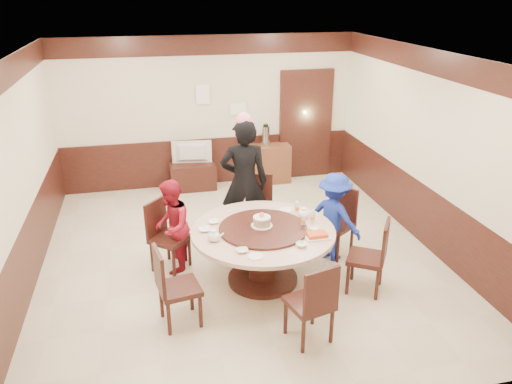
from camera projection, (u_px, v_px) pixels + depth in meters
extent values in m
plane|color=beige|center=(241.00, 256.00, 7.16)|extent=(6.00, 6.00, 0.00)
plane|color=white|center=(238.00, 56.00, 6.10)|extent=(6.00, 6.00, 0.00)
cube|color=beige|center=(209.00, 113.00, 9.33)|extent=(5.50, 0.04, 2.80)
cube|color=beige|center=(313.00, 286.00, 3.93)|extent=(5.50, 0.04, 2.80)
cube|color=beige|center=(18.00, 180.00, 6.07)|extent=(0.04, 6.00, 2.80)
cube|color=beige|center=(426.00, 150.00, 7.20)|extent=(0.04, 6.00, 2.80)
cube|color=black|center=(240.00, 228.00, 6.99)|extent=(5.50, 6.00, 0.90)
cube|color=black|center=(238.00, 70.00, 6.16)|extent=(5.50, 6.00, 0.35)
cube|color=black|center=(306.00, 126.00, 9.81)|extent=(1.05, 0.08, 2.18)
cube|color=#90DF95|center=(305.00, 125.00, 9.83)|extent=(0.88, 0.02, 2.05)
cylinder|color=black|center=(263.00, 278.00, 6.56)|extent=(0.91, 0.91, 0.06)
cylinder|color=black|center=(263.00, 257.00, 6.44)|extent=(0.37, 0.37, 0.65)
cylinder|color=#C7A191|center=(263.00, 231.00, 6.29)|extent=(1.83, 1.83, 0.05)
cylinder|color=black|center=(263.00, 228.00, 6.28)|extent=(1.12, 1.12, 0.03)
cube|color=black|center=(335.00, 225.00, 7.07)|extent=(0.61, 0.61, 0.06)
cube|color=black|center=(344.00, 203.00, 7.12)|extent=(0.28, 0.37, 0.50)
cube|color=black|center=(334.00, 240.00, 7.17)|extent=(0.36, 0.36, 0.42)
cube|color=black|center=(258.00, 211.00, 7.53)|extent=(0.55, 0.55, 0.06)
cube|color=black|center=(259.00, 189.00, 7.62)|extent=(0.41, 0.16, 0.50)
cube|color=black|center=(258.00, 225.00, 7.62)|extent=(0.36, 0.36, 0.42)
cube|color=black|center=(170.00, 239.00, 6.69)|extent=(0.62, 0.62, 0.06)
cube|color=black|center=(156.00, 218.00, 6.68)|extent=(0.30, 0.35, 0.50)
cube|color=black|center=(171.00, 255.00, 6.78)|extent=(0.36, 0.36, 0.42)
cube|color=black|center=(179.00, 288.00, 5.59)|extent=(0.51, 0.51, 0.06)
cube|color=black|center=(159.00, 271.00, 5.41)|extent=(0.11, 0.42, 0.50)
cube|color=black|center=(181.00, 306.00, 5.68)|extent=(0.36, 0.36, 0.42)
cube|color=black|center=(309.00, 303.00, 5.33)|extent=(0.54, 0.54, 0.06)
cube|color=black|center=(322.00, 291.00, 5.06)|extent=(0.42, 0.15, 0.50)
cube|color=black|center=(308.00, 322.00, 5.42)|extent=(0.36, 0.36, 0.42)
cube|color=black|center=(366.00, 258.00, 6.21)|extent=(0.61, 0.61, 0.06)
cube|color=black|center=(385.00, 242.00, 6.04)|extent=(0.26, 0.37, 0.50)
cube|color=black|center=(364.00, 275.00, 6.30)|extent=(0.36, 0.36, 0.42)
imported|color=black|center=(244.00, 182.00, 7.26)|extent=(0.75, 0.55, 1.89)
imported|color=maroon|center=(171.00, 227.00, 6.60)|extent=(0.60, 0.71, 1.28)
imported|color=#182C9B|center=(334.00, 217.00, 6.90)|extent=(0.87, 0.94, 1.27)
cylinder|color=white|center=(262.00, 225.00, 6.31)|extent=(0.27, 0.27, 0.01)
cylinder|color=tan|center=(262.00, 221.00, 6.29)|extent=(0.22, 0.22, 0.10)
cylinder|color=white|center=(262.00, 217.00, 6.26)|extent=(0.22, 0.22, 0.01)
sphere|color=pink|center=(262.00, 215.00, 6.25)|extent=(0.06, 0.06, 0.06)
ellipsoid|color=white|center=(214.00, 237.00, 5.98)|extent=(0.17, 0.15, 0.13)
ellipsoid|color=white|center=(304.00, 214.00, 6.57)|extent=(0.17, 0.15, 0.13)
imported|color=white|center=(214.00, 222.00, 6.45)|extent=(0.14, 0.14, 0.03)
imported|color=white|center=(301.00, 245.00, 5.87)|extent=(0.14, 0.14, 0.04)
imported|color=white|center=(242.00, 251.00, 5.75)|extent=(0.14, 0.14, 0.03)
imported|color=white|center=(314.00, 229.00, 6.25)|extent=(0.13, 0.13, 0.04)
imported|color=white|center=(205.00, 230.00, 6.24)|extent=(0.15, 0.15, 0.04)
cylinder|color=white|center=(255.00, 256.00, 5.65)|extent=(0.18, 0.18, 0.01)
cylinder|color=white|center=(286.00, 210.00, 6.83)|extent=(0.18, 0.18, 0.01)
cube|color=white|center=(317.00, 237.00, 6.08)|extent=(0.30, 0.20, 0.02)
cube|color=#D94618|center=(317.00, 235.00, 6.06)|extent=(0.24, 0.15, 0.04)
cylinder|color=silver|center=(303.00, 220.00, 6.34)|extent=(0.06, 0.06, 0.16)
cylinder|color=silver|center=(313.00, 217.00, 6.44)|extent=(0.06, 0.06, 0.16)
cylinder|color=silver|center=(297.00, 208.00, 6.71)|extent=(0.06, 0.06, 0.16)
cube|color=black|center=(193.00, 176.00, 9.47)|extent=(0.85, 0.45, 0.50)
imported|color=#949396|center=(192.00, 153.00, 9.29)|extent=(0.75, 0.19, 0.43)
cube|color=brown|center=(269.00, 164.00, 9.76)|extent=(0.80, 0.40, 0.75)
cylinder|color=silver|center=(266.00, 136.00, 9.53)|extent=(0.15, 0.15, 0.38)
cube|color=white|center=(203.00, 95.00, 9.14)|extent=(0.25, 0.00, 0.35)
cube|color=white|center=(238.00, 109.00, 9.39)|extent=(0.30, 0.00, 0.22)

